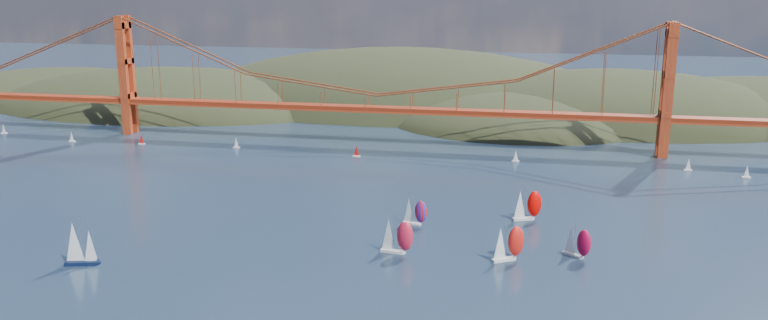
{
  "coord_description": "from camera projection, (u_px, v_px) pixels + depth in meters",
  "views": [
    {
      "loc": [
        66.64,
        -138.02,
        73.12
      ],
      "look_at": [
        20.81,
        90.0,
        15.44
      ],
      "focal_mm": 35.0,
      "sensor_mm": 36.0,
      "label": 1
    }
  ],
  "objects": [
    {
      "name": "distant_boat_5",
      "position": [
        747.0,
        172.0,
        276.35
      ],
      "size": [
        3.0,
        2.0,
        4.7
      ],
      "color": "silver",
      "rests_on": "ground"
    },
    {
      "name": "racer_2",
      "position": [
        577.0,
        241.0,
        198.33
      ],
      "size": [
        7.97,
        6.94,
        9.28
      ],
      "rotation": [
        0.0,
        0.0,
        -0.64
      ],
      "color": "silver",
      "rests_on": "ground"
    },
    {
      "name": "distant_boat_2",
      "position": [
        141.0,
        139.0,
        331.37
      ],
      "size": [
        3.0,
        2.0,
        4.7
      ],
      "color": "silver",
      "rests_on": "ground"
    },
    {
      "name": "distant_boat_1",
      "position": [
        72.0,
        137.0,
        336.29
      ],
      "size": [
        3.0,
        2.0,
        4.7
      ],
      "color": "silver",
      "rests_on": "ground"
    },
    {
      "name": "distant_boat_9",
      "position": [
        357.0,
        151.0,
        308.83
      ],
      "size": [
        3.0,
        2.0,
        4.7
      ],
      "color": "silver",
      "rests_on": "ground"
    },
    {
      "name": "distant_boat_0",
      "position": [
        4.0,
        129.0,
        353.7
      ],
      "size": [
        3.0,
        2.0,
        4.7
      ],
      "color": "silver",
      "rests_on": "ground"
    },
    {
      "name": "racer_3",
      "position": [
        527.0,
        205.0,
        228.39
      ],
      "size": [
        9.22,
        6.12,
        10.31
      ],
      "rotation": [
        0.0,
        0.0,
        0.37
      ],
      "color": "silver",
      "rests_on": "ground"
    },
    {
      "name": "bridge",
      "position": [
        374.0,
        71.0,
        325.54
      ],
      "size": [
        552.0,
        12.0,
        55.0
      ],
      "color": "maroon",
      "rests_on": "ground"
    },
    {
      "name": "sloop_navy",
      "position": [
        79.0,
        244.0,
        192.73
      ],
      "size": [
        8.64,
        5.93,
        12.81
      ],
      "rotation": [
        0.0,
        0.0,
        0.28
      ],
      "color": "#0B1632",
      "rests_on": "ground"
    },
    {
      "name": "racer_rwb",
      "position": [
        414.0,
        211.0,
        224.29
      ],
      "size": [
        7.82,
        4.31,
        8.77
      ],
      "rotation": [
        0.0,
        0.0,
        -0.23
      ],
      "color": "white",
      "rests_on": "ground"
    },
    {
      "name": "distant_boat_8",
      "position": [
        516.0,
        156.0,
        300.37
      ],
      "size": [
        3.0,
        2.0,
        4.7
      ],
      "color": "silver",
      "rests_on": "ground"
    },
    {
      "name": "racer_1",
      "position": [
        508.0,
        243.0,
        195.79
      ],
      "size": [
        9.12,
        7.28,
        10.39
      ],
      "rotation": [
        0.0,
        0.0,
        0.55
      ],
      "color": "silver",
      "rests_on": "ground"
    },
    {
      "name": "headlands",
      "position": [
        492.0,
        131.0,
        420.9
      ],
      "size": [
        725.0,
        225.0,
        96.0
      ],
      "color": "black",
      "rests_on": "ground"
    },
    {
      "name": "racer_0",
      "position": [
        396.0,
        236.0,
        201.04
      ],
      "size": [
        9.35,
        4.7,
        10.51
      ],
      "rotation": [
        0.0,
        0.0,
        -0.17
      ],
      "color": "silver",
      "rests_on": "ground"
    },
    {
      "name": "distant_boat_3",
      "position": [
        236.0,
        143.0,
        323.95
      ],
      "size": [
        3.0,
        2.0,
        4.7
      ],
      "color": "silver",
      "rests_on": "ground"
    },
    {
      "name": "distant_boat_4",
      "position": [
        688.0,
        165.0,
        286.59
      ],
      "size": [
        3.0,
        2.0,
        4.7
      ],
      "color": "silver",
      "rests_on": "ground"
    }
  ]
}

